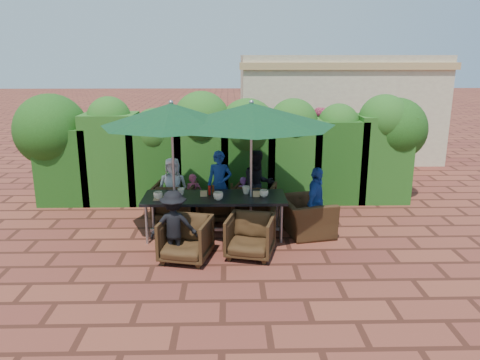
{
  "coord_description": "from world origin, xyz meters",
  "views": [
    {
      "loc": [
        0.1,
        -7.87,
        3.18
      ],
      "look_at": [
        0.29,
        0.4,
        0.98
      ],
      "focal_mm": 35.0,
      "sensor_mm": 36.0,
      "label": 1
    }
  ],
  "objects_px": {
    "dining_table": "(215,200)",
    "chair_near_left": "(186,237)",
    "umbrella_right": "(251,114)",
    "chair_far_left": "(175,199)",
    "chair_near_right": "(250,234)",
    "umbrella_left": "(171,115)",
    "chair_far_right": "(255,199)",
    "chair_far_mid": "(215,202)",
    "chair_end_right": "(306,211)"
  },
  "relations": [
    {
      "from": "chair_far_mid",
      "to": "chair_near_left",
      "type": "distance_m",
      "value": 1.92
    },
    {
      "from": "umbrella_right",
      "to": "chair_end_right",
      "type": "distance_m",
      "value": 2.05
    },
    {
      "from": "chair_far_mid",
      "to": "chair_near_left",
      "type": "relative_size",
      "value": 0.98
    },
    {
      "from": "chair_far_right",
      "to": "chair_near_right",
      "type": "relative_size",
      "value": 1.04
    },
    {
      "from": "umbrella_left",
      "to": "chair_near_left",
      "type": "distance_m",
      "value": 2.1
    },
    {
      "from": "umbrella_left",
      "to": "umbrella_right",
      "type": "bearing_deg",
      "value": 0.37
    },
    {
      "from": "umbrella_left",
      "to": "chair_end_right",
      "type": "height_order",
      "value": "umbrella_left"
    },
    {
      "from": "dining_table",
      "to": "chair_end_right",
      "type": "height_order",
      "value": "chair_end_right"
    },
    {
      "from": "umbrella_left",
      "to": "chair_near_left",
      "type": "height_order",
      "value": "umbrella_left"
    },
    {
      "from": "chair_far_mid",
      "to": "chair_far_right",
      "type": "relative_size",
      "value": 0.96
    },
    {
      "from": "chair_far_left",
      "to": "chair_far_mid",
      "type": "bearing_deg",
      "value": -178.78
    },
    {
      "from": "chair_far_mid",
      "to": "chair_end_right",
      "type": "relative_size",
      "value": 0.75
    },
    {
      "from": "chair_near_left",
      "to": "chair_end_right",
      "type": "bearing_deg",
      "value": 40.98
    },
    {
      "from": "dining_table",
      "to": "chair_far_right",
      "type": "distance_m",
      "value": 1.29
    },
    {
      "from": "chair_far_right",
      "to": "chair_end_right",
      "type": "distance_m",
      "value": 1.26
    },
    {
      "from": "chair_far_mid",
      "to": "umbrella_left",
      "type": "bearing_deg",
      "value": 50.43
    },
    {
      "from": "chair_far_left",
      "to": "chair_near_right",
      "type": "bearing_deg",
      "value": 134.87
    },
    {
      "from": "chair_far_right",
      "to": "chair_end_right",
      "type": "relative_size",
      "value": 0.77
    },
    {
      "from": "umbrella_right",
      "to": "chair_far_left",
      "type": "height_order",
      "value": "umbrella_right"
    },
    {
      "from": "umbrella_left",
      "to": "chair_far_right",
      "type": "height_order",
      "value": "umbrella_left"
    },
    {
      "from": "chair_near_right",
      "to": "chair_far_mid",
      "type": "bearing_deg",
      "value": 123.41
    },
    {
      "from": "dining_table",
      "to": "chair_far_right",
      "type": "bearing_deg",
      "value": 51.43
    },
    {
      "from": "umbrella_right",
      "to": "chair_near_left",
      "type": "bearing_deg",
      "value": -137.29
    },
    {
      "from": "chair_far_right",
      "to": "chair_near_left",
      "type": "height_order",
      "value": "chair_far_right"
    },
    {
      "from": "dining_table",
      "to": "umbrella_left",
      "type": "height_order",
      "value": "umbrella_left"
    },
    {
      "from": "dining_table",
      "to": "chair_near_left",
      "type": "distance_m",
      "value": 1.15
    },
    {
      "from": "chair_far_mid",
      "to": "chair_end_right",
      "type": "height_order",
      "value": "chair_end_right"
    },
    {
      "from": "chair_far_right",
      "to": "chair_near_left",
      "type": "distance_m",
      "value": 2.35
    },
    {
      "from": "chair_far_right",
      "to": "chair_near_right",
      "type": "bearing_deg",
      "value": 99.69
    },
    {
      "from": "chair_near_left",
      "to": "chair_near_right",
      "type": "xyz_separation_m",
      "value": [
        1.04,
        0.12,
        -0.01
      ]
    },
    {
      "from": "chair_far_right",
      "to": "chair_end_right",
      "type": "bearing_deg",
      "value": 149.64
    },
    {
      "from": "umbrella_right",
      "to": "chair_far_left",
      "type": "distance_m",
      "value": 2.51
    },
    {
      "from": "umbrella_left",
      "to": "chair_far_right",
      "type": "distance_m",
      "value": 2.56
    },
    {
      "from": "umbrella_left",
      "to": "chair_end_right",
      "type": "xyz_separation_m",
      "value": [
        2.38,
        0.11,
        -1.77
      ]
    },
    {
      "from": "dining_table",
      "to": "umbrella_right",
      "type": "distance_m",
      "value": 1.67
    },
    {
      "from": "chair_near_left",
      "to": "chair_far_right",
      "type": "bearing_deg",
      "value": 71.91
    },
    {
      "from": "umbrella_left",
      "to": "chair_near_left",
      "type": "bearing_deg",
      "value": -74.55
    },
    {
      "from": "umbrella_right",
      "to": "chair_near_right",
      "type": "distance_m",
      "value": 2.04
    },
    {
      "from": "chair_near_right",
      "to": "dining_table",
      "type": "bearing_deg",
      "value": 137.64
    },
    {
      "from": "chair_far_left",
      "to": "chair_near_left",
      "type": "bearing_deg",
      "value": 108.16
    },
    {
      "from": "umbrella_left",
      "to": "chair_end_right",
      "type": "distance_m",
      "value": 2.97
    },
    {
      "from": "chair_near_left",
      "to": "dining_table",
      "type": "bearing_deg",
      "value": 80.13
    },
    {
      "from": "umbrella_right",
      "to": "chair_near_right",
      "type": "relative_size",
      "value": 3.86
    },
    {
      "from": "chair_near_left",
      "to": "chair_near_right",
      "type": "height_order",
      "value": "chair_near_left"
    },
    {
      "from": "umbrella_right",
      "to": "chair_far_right",
      "type": "relative_size",
      "value": 3.73
    },
    {
      "from": "umbrella_right",
      "to": "chair_far_mid",
      "type": "bearing_deg",
      "value": 127.54
    },
    {
      "from": "chair_near_right",
      "to": "chair_end_right",
      "type": "bearing_deg",
      "value": 56.69
    },
    {
      "from": "umbrella_right",
      "to": "chair_near_right",
      "type": "height_order",
      "value": "umbrella_right"
    },
    {
      "from": "chair_far_left",
      "to": "chair_far_right",
      "type": "distance_m",
      "value": 1.6
    },
    {
      "from": "chair_far_mid",
      "to": "chair_far_left",
      "type": "bearing_deg",
      "value": -7.19
    }
  ]
}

